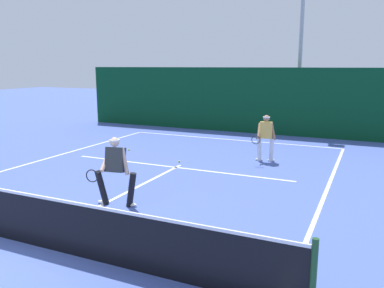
% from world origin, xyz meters
% --- Properties ---
extents(ground_plane, '(80.00, 80.00, 0.00)m').
position_xyz_m(ground_plane, '(0.00, 0.00, 0.00)').
color(ground_plane, '#475DAC').
extents(court_line_baseline_far, '(9.39, 0.10, 0.01)m').
position_xyz_m(court_line_baseline_far, '(0.00, 11.41, 0.00)').
color(court_line_baseline_far, white).
rests_on(court_line_baseline_far, ground_plane).
extents(court_line_service, '(7.65, 0.10, 0.01)m').
position_xyz_m(court_line_service, '(0.00, 6.09, 0.00)').
color(court_line_service, white).
rests_on(court_line_service, ground_plane).
extents(court_line_centre, '(0.10, 6.40, 0.01)m').
position_xyz_m(court_line_centre, '(0.00, 3.20, 0.00)').
color(court_line_centre, white).
rests_on(court_line_centre, ground_plane).
extents(tennis_net, '(10.30, 0.09, 1.08)m').
position_xyz_m(tennis_net, '(0.00, 0.00, 0.51)').
color(tennis_net, '#1E4723').
rests_on(tennis_net, ground_plane).
extents(player_near, '(1.06, 0.90, 1.63)m').
position_xyz_m(player_near, '(0.33, 2.38, 0.90)').
color(player_near, black).
rests_on(player_near, ground_plane).
extents(player_far, '(0.68, 0.88, 1.59)m').
position_xyz_m(player_far, '(2.39, 8.13, 0.87)').
color(player_far, silver).
rests_on(player_far, ground_plane).
extents(tennis_ball, '(0.07, 0.07, 0.07)m').
position_xyz_m(tennis_ball, '(-2.82, 7.63, 0.03)').
color(tennis_ball, '#D1E033').
rests_on(tennis_ball, ground_plane).
extents(tennis_ball_extra, '(0.07, 0.07, 0.07)m').
position_xyz_m(tennis_ball_extra, '(-0.20, 6.73, 0.03)').
color(tennis_ball_extra, '#D1E033').
rests_on(tennis_ball_extra, ground_plane).
extents(back_fence_windscreen, '(17.65, 0.12, 3.14)m').
position_xyz_m(back_fence_windscreen, '(0.00, 13.51, 1.57)').
color(back_fence_windscreen, '#093B1E').
rests_on(back_fence_windscreen, ground_plane).
extents(light_pole, '(0.55, 0.44, 7.90)m').
position_xyz_m(light_pole, '(2.27, 14.73, 4.81)').
color(light_pole, '#9EA39E').
rests_on(light_pole, ground_plane).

